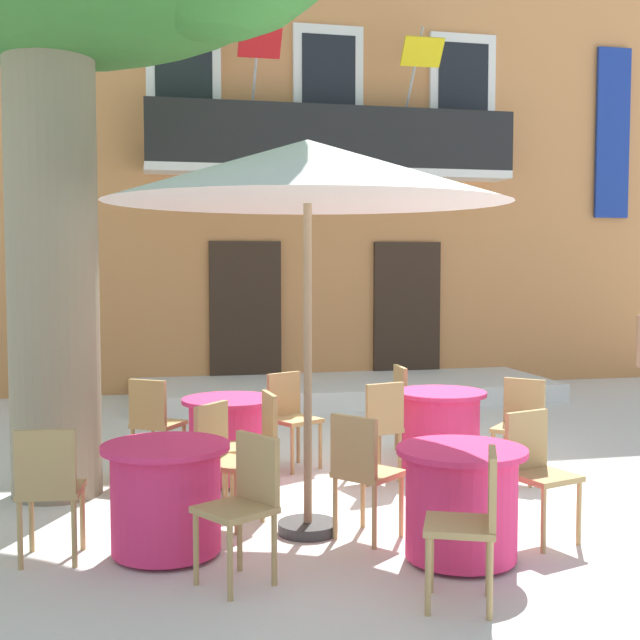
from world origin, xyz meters
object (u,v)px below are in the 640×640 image
(cafe_chair_front_2, at_px, (223,455))
(cafe_chair_far_side_0, at_px, (290,413))
(cafe_chair_middle_1, at_px, (536,466))
(cafe_chair_near_tree_1, at_px, (410,403))
(cafe_table_front, at_px, (166,498))
(cafe_chair_front_1, at_px, (245,498))
(cafe_table_far_side, at_px, (230,438))
(cafe_table_near_tree, at_px, (440,430))
(cafe_chair_near_tree_0, at_px, (520,422))
(cafe_chair_near_tree_2, at_px, (378,424))
(cafe_umbrella, at_px, (307,173))
(cafe_chair_far_side_2, at_px, (257,440))
(cafe_chair_far_side_1, at_px, (154,419))
(cafe_chair_middle_0, at_px, (473,516))
(cafe_table_middle, at_px, (461,503))
(cafe_chair_front_0, at_px, (49,484))
(cafe_chair_middle_2, at_px, (362,467))

(cafe_chair_front_2, relative_size, cafe_chair_far_side_0, 1.00)
(cafe_chair_middle_1, height_order, cafe_chair_far_side_0, same)
(cafe_chair_near_tree_1, xyz_separation_m, cafe_table_front, (-2.60, -2.55, -0.14))
(cafe_chair_front_1, distance_m, cafe_table_far_side, 2.44)
(cafe_table_near_tree, height_order, cafe_chair_near_tree_0, cafe_chair_near_tree_0)
(cafe_chair_far_side_0, bearing_deg, cafe_table_far_side, -147.04)
(cafe_chair_near_tree_2, relative_size, cafe_chair_front_1, 1.00)
(cafe_chair_near_tree_1, relative_size, cafe_umbrella, 0.31)
(cafe_chair_front_2, distance_m, cafe_chair_far_side_2, 0.59)
(cafe_chair_far_side_1, bearing_deg, cafe_chair_middle_1, -43.22)
(cafe_chair_far_side_0, height_order, cafe_chair_far_side_1, same)
(cafe_table_front, bearing_deg, cafe_table_far_side, 70.39)
(cafe_table_near_tree, xyz_separation_m, cafe_chair_far_side_1, (-2.66, 0.40, 0.14))
(cafe_table_near_tree, height_order, cafe_umbrella, cafe_umbrella)
(cafe_chair_middle_0, xyz_separation_m, cafe_chair_far_side_0, (-0.39, 3.51, 0.00))
(cafe_chair_middle_0, height_order, cafe_umbrella, cafe_umbrella)
(cafe_chair_middle_1, height_order, cafe_chair_front_1, same)
(cafe_table_front, bearing_deg, cafe_chair_near_tree_0, 22.30)
(cafe_chair_middle_0, height_order, cafe_table_far_side, cafe_chair_middle_0)
(cafe_table_near_tree, bearing_deg, cafe_table_far_side, 179.01)
(cafe_table_near_tree, relative_size, cafe_chair_middle_1, 0.95)
(cafe_chair_far_side_1, bearing_deg, cafe_umbrella, -61.94)
(cafe_chair_near_tree_1, bearing_deg, cafe_chair_near_tree_2, -122.21)
(cafe_chair_far_side_0, bearing_deg, cafe_chair_far_side_2, -113.38)
(cafe_chair_front_1, height_order, cafe_table_far_side, cafe_chair_front_1)
(cafe_table_near_tree, height_order, cafe_table_middle, same)
(cafe_chair_near_tree_0, height_order, cafe_chair_middle_0, same)
(cafe_table_near_tree, xyz_separation_m, cafe_umbrella, (-1.62, -1.55, 2.22))
(cafe_chair_far_side_1, bearing_deg, cafe_chair_far_side_2, -54.18)
(cafe_table_near_tree, relative_size, cafe_chair_near_tree_0, 0.95)
(cafe_table_near_tree, xyz_separation_m, cafe_chair_near_tree_2, (-0.70, -0.28, 0.14))
(cafe_table_far_side, xyz_separation_m, cafe_umbrella, (0.38, -1.59, 2.22))
(cafe_chair_near_tree_2, xyz_separation_m, cafe_chair_front_1, (-1.50, -2.12, 0.00))
(cafe_chair_near_tree_1, height_order, cafe_table_far_side, cafe_chair_near_tree_1)
(cafe_chair_middle_0, distance_m, cafe_chair_front_0, 2.74)
(cafe_table_front, bearing_deg, cafe_umbrella, 13.08)
(cafe_chair_near_tree_0, relative_size, cafe_chair_near_tree_2, 1.00)
(cafe_chair_front_2, bearing_deg, cafe_chair_far_side_1, 106.18)
(cafe_table_middle, relative_size, cafe_chair_front_2, 0.95)
(cafe_table_front, distance_m, cafe_chair_front_1, 0.77)
(cafe_table_middle, bearing_deg, cafe_chair_far_side_0, 102.42)
(cafe_chair_near_tree_0, bearing_deg, cafe_chair_front_1, -145.30)
(cafe_table_near_tree, relative_size, cafe_chair_middle_2, 0.95)
(cafe_chair_front_0, bearing_deg, cafe_table_front, -0.07)
(cafe_chair_front_1, distance_m, cafe_chair_front_2, 1.21)
(cafe_table_middle, height_order, cafe_chair_far_side_2, cafe_chair_far_side_2)
(cafe_umbrella, bearing_deg, cafe_chair_front_1, -124.45)
(cafe_chair_middle_0, relative_size, cafe_chair_front_1, 1.00)
(cafe_chair_front_2, height_order, cafe_chair_far_side_2, same)
(cafe_chair_middle_2, bearing_deg, cafe_chair_far_side_2, 117.94)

